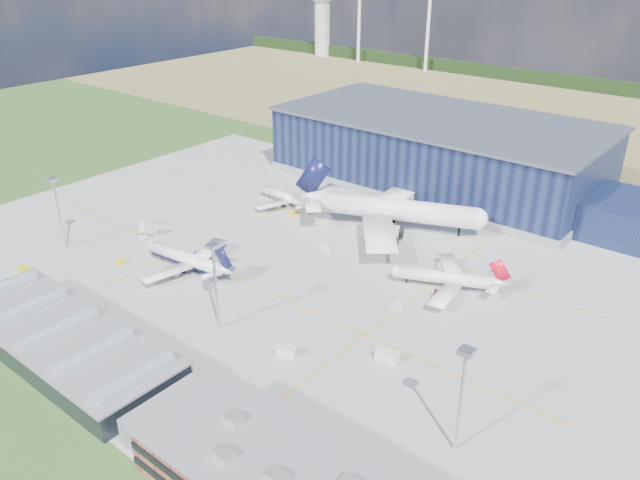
{
  "coord_description": "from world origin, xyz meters",
  "views": [
    {
      "loc": [
        111.19,
        -114.73,
        86.93
      ],
      "look_at": [
        9.02,
        10.8,
        8.41
      ],
      "focal_mm": 35.0,
      "sensor_mm": 36.0,
      "label": 1
    }
  ],
  "objects_px": {
    "light_mast_center": "(215,273)",
    "gse_van_a": "(387,356)",
    "ops_building": "(267,474)",
    "car_b": "(96,321)",
    "hangar": "(445,155)",
    "gse_tug_a": "(24,269)",
    "airliner_red": "(445,271)",
    "gse_van_b": "(442,269)",
    "gse_cart_a": "(397,307)",
    "airstair": "(149,231)",
    "airliner_navy": "(186,252)",
    "gse_tug_b": "(120,262)",
    "gse_cart_b": "(325,247)",
    "car_a": "(152,354)",
    "gse_tug_c": "(293,213)",
    "light_mast_east": "(463,384)",
    "light_mast_west": "(57,202)",
    "gse_van_c": "(286,351)",
    "airliner_regional": "(286,193)",
    "airliner_widebody": "(397,199)"
  },
  "relations": [
    {
      "from": "light_mast_west",
      "to": "airstair",
      "type": "xyz_separation_m",
      "value": [
        13.3,
        21.86,
        -13.68
      ]
    },
    {
      "from": "airliner_red",
      "to": "gse_tug_a",
      "type": "relative_size",
      "value": 10.04
    },
    {
      "from": "airliner_navy",
      "to": "gse_cart_b",
      "type": "height_order",
      "value": "airliner_navy"
    },
    {
      "from": "gse_van_c",
      "to": "car_b",
      "type": "height_order",
      "value": "gse_van_c"
    },
    {
      "from": "airliner_regional",
      "to": "airstair",
      "type": "distance_m",
      "value": 50.39
    },
    {
      "from": "gse_tug_b",
      "to": "gse_tug_a",
      "type": "bearing_deg",
      "value": -134.64
    },
    {
      "from": "ops_building",
      "to": "car_a",
      "type": "distance_m",
      "value": 49.76
    },
    {
      "from": "gse_van_c",
      "to": "car_a",
      "type": "distance_m",
      "value": 30.97
    },
    {
      "from": "gse_van_b",
      "to": "gse_tug_c",
      "type": "distance_m",
      "value": 61.28
    },
    {
      "from": "gse_cart_a",
      "to": "airstair",
      "type": "height_order",
      "value": "airstair"
    },
    {
      "from": "gse_cart_b",
      "to": "airstair",
      "type": "distance_m",
      "value": 57.45
    },
    {
      "from": "ops_building",
      "to": "gse_van_b",
      "type": "bearing_deg",
      "value": 100.09
    },
    {
      "from": "airliner_red",
      "to": "gse_van_c",
      "type": "distance_m",
      "value": 51.92
    },
    {
      "from": "gse_tug_c",
      "to": "hangar",
      "type": "bearing_deg",
      "value": 74.24
    },
    {
      "from": "airliner_widebody",
      "to": "car_b",
      "type": "bearing_deg",
      "value": -128.49
    },
    {
      "from": "hangar",
      "to": "light_mast_east",
      "type": "distance_m",
      "value": 144.23
    },
    {
      "from": "ops_building",
      "to": "airliner_navy",
      "type": "relative_size",
      "value": 1.36
    },
    {
      "from": "hangar",
      "to": "gse_tug_a",
      "type": "height_order",
      "value": "hangar"
    },
    {
      "from": "gse_cart_b",
      "to": "airstair",
      "type": "height_order",
      "value": "airstair"
    },
    {
      "from": "airliner_widebody",
      "to": "car_b",
      "type": "height_order",
      "value": "airliner_widebody"
    },
    {
      "from": "light_mast_west",
      "to": "car_b",
      "type": "relative_size",
      "value": 7.09
    },
    {
      "from": "light_mast_center",
      "to": "gse_van_a",
      "type": "bearing_deg",
      "value": 20.55
    },
    {
      "from": "light_mast_center",
      "to": "gse_van_b",
      "type": "xyz_separation_m",
      "value": [
        29.05,
        59.68,
        -14.35
      ]
    },
    {
      "from": "light_mast_center",
      "to": "airliner_navy",
      "type": "bearing_deg",
      "value": 153.59
    },
    {
      "from": "hangar",
      "to": "light_mast_west",
      "type": "relative_size",
      "value": 6.3
    },
    {
      "from": "airliner_widebody",
      "to": "light_mast_east",
      "type": "bearing_deg",
      "value": -72.89
    },
    {
      "from": "gse_tug_a",
      "to": "gse_cart_b",
      "type": "relative_size",
      "value": 0.99
    },
    {
      "from": "light_mast_west",
      "to": "gse_tug_a",
      "type": "xyz_separation_m",
      "value": [
        4.58,
        -16.0,
        -14.76
      ]
    },
    {
      "from": "airliner_red",
      "to": "gse_van_b",
      "type": "relative_size",
      "value": 6.88
    },
    {
      "from": "gse_tug_b",
      "to": "gse_van_a",
      "type": "height_order",
      "value": "gse_van_a"
    },
    {
      "from": "ops_building",
      "to": "airliner_regional",
      "type": "bearing_deg",
      "value": 130.56
    },
    {
      "from": "gse_tug_a",
      "to": "gse_tug_b",
      "type": "relative_size",
      "value": 1.17
    },
    {
      "from": "hangar",
      "to": "car_b",
      "type": "xyz_separation_m",
      "value": [
        -18.3,
        -142.8,
        -11.08
      ]
    },
    {
      "from": "gse_tug_c",
      "to": "airstair",
      "type": "distance_m",
      "value": 49.08
    },
    {
      "from": "airliner_regional",
      "to": "gse_van_c",
      "type": "distance_m",
      "value": 90.7
    },
    {
      "from": "hangar",
      "to": "ops_building",
      "type": "xyz_separation_m",
      "value": [
        52.2,
        -154.81,
        -6.82
      ]
    },
    {
      "from": "ops_building",
      "to": "light_mast_center",
      "type": "distance_m",
      "value": 55.13
    },
    {
      "from": "ops_building",
      "to": "car_b",
      "type": "bearing_deg",
      "value": 170.34
    },
    {
      "from": "gse_tug_b",
      "to": "airstair",
      "type": "relative_size",
      "value": 0.51
    },
    {
      "from": "light_mast_west",
      "to": "airliner_navy",
      "type": "relative_size",
      "value": 0.68
    },
    {
      "from": "airliner_navy",
      "to": "light_mast_center",
      "type": "bearing_deg",
      "value": 148.62
    },
    {
      "from": "gse_cart_a",
      "to": "airliner_regional",
      "type": "bearing_deg",
      "value": 176.28
    },
    {
      "from": "gse_cart_a",
      "to": "airstair",
      "type": "distance_m",
      "value": 87.18
    },
    {
      "from": "hangar",
      "to": "airliner_navy",
      "type": "height_order",
      "value": "hangar"
    },
    {
      "from": "airliner_red",
      "to": "car_a",
      "type": "xyz_separation_m",
      "value": [
        -36.78,
        -70.0,
        -4.65
      ]
    },
    {
      "from": "car_a",
      "to": "gse_tug_a",
      "type": "bearing_deg",
      "value": 95.57
    },
    {
      "from": "gse_van_a",
      "to": "gse_cart_b",
      "type": "xyz_separation_m",
      "value": [
        -46.42,
        35.0,
        -0.51
      ]
    },
    {
      "from": "light_mast_west",
      "to": "light_mast_east",
      "type": "height_order",
      "value": "same"
    },
    {
      "from": "hangar",
      "to": "airliner_red",
      "type": "bearing_deg",
      "value": -60.7
    },
    {
      "from": "light_mast_west",
      "to": "gse_van_c",
      "type": "relative_size",
      "value": 4.87
    }
  ]
}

